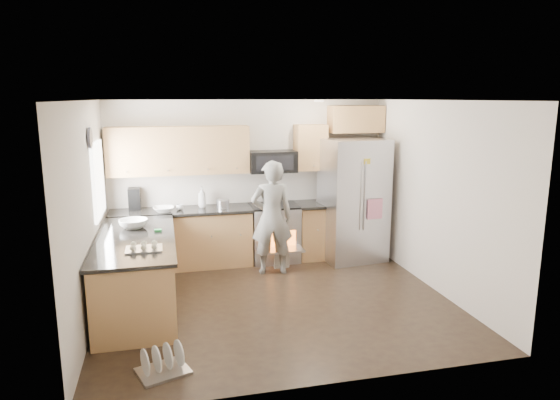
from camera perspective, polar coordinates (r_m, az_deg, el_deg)
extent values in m
plane|color=black|center=(6.70, -0.44, -11.49)|extent=(4.50, 4.50, 0.00)
cube|color=beige|center=(8.24, -3.56, 2.30)|extent=(4.50, 0.04, 2.60)
cube|color=beige|center=(4.44, 5.32, -5.88)|extent=(4.50, 0.04, 2.60)
cube|color=beige|center=(6.22, -21.12, -1.54)|extent=(0.04, 4.00, 2.60)
cube|color=beige|center=(7.14, 17.43, 0.34)|extent=(0.04, 4.00, 2.60)
cube|color=white|center=(6.16, -0.48, 11.33)|extent=(4.50, 4.00, 0.04)
cube|color=white|center=(7.15, -20.07, 2.21)|extent=(0.04, 1.00, 1.00)
cylinder|color=#F1E0C1|center=(7.46, 4.49, 11.23)|extent=(0.14, 0.14, 0.02)
cylinder|color=#474754|center=(6.53, -20.89, 6.64)|extent=(0.03, 0.26, 0.26)
cube|color=#AC7A45|center=(8.02, -11.07, -4.49)|extent=(2.15, 0.60, 0.87)
cube|color=black|center=(7.90, -11.20, -1.23)|extent=(2.19, 0.64, 0.04)
cube|color=#AC7A45|center=(8.36, 3.65, -3.63)|extent=(0.50, 0.60, 0.87)
cube|color=black|center=(8.24, 3.72, -0.49)|extent=(0.54, 0.64, 0.04)
cube|color=#AC7A45|center=(7.89, -11.47, 5.56)|extent=(2.16, 0.33, 0.74)
cube|color=#AC7A45|center=(8.23, 3.51, 6.02)|extent=(0.50, 0.33, 0.74)
cube|color=#AC7A45|center=(8.46, 8.67, 9.12)|extent=(0.90, 0.33, 0.44)
imported|color=white|center=(7.79, -13.16, -1.05)|extent=(0.32, 0.32, 0.08)
imported|color=white|center=(7.99, -8.90, 0.35)|extent=(0.13, 0.13, 0.33)
imported|color=white|center=(7.86, -11.39, -0.81)|extent=(0.11, 0.11, 0.09)
cylinder|color=#B7B7BC|center=(7.90, -6.54, -0.42)|extent=(0.20, 0.20, 0.14)
cube|color=black|center=(8.05, -16.31, 0.13)|extent=(0.18, 0.22, 0.34)
cylinder|color=#B7B7BC|center=(8.38, 4.57, 0.15)|extent=(0.11, 0.11, 0.09)
cube|color=#AC7A45|center=(6.65, -15.98, -8.15)|extent=(0.90, 2.30, 0.87)
cube|color=black|center=(6.51, -16.21, -4.24)|extent=(0.96, 2.36, 0.04)
imported|color=white|center=(6.93, -16.40, -2.62)|extent=(0.37, 0.37, 0.12)
cube|color=green|center=(6.68, -13.77, -3.40)|extent=(0.09, 0.07, 0.03)
cube|color=#B7B7BC|center=(5.92, -15.30, -5.12)|extent=(0.41, 0.31, 0.09)
cube|color=#B7B7BC|center=(8.18, -0.67, -3.85)|extent=(0.76, 0.62, 0.90)
cube|color=black|center=(8.07, -0.68, -0.66)|extent=(0.76, 0.60, 0.03)
cube|color=orange|center=(7.90, -0.17, -4.79)|extent=(0.56, 0.02, 0.34)
cube|color=#B7B7BC|center=(7.77, 0.11, -5.73)|extent=(0.70, 0.34, 0.03)
cube|color=silver|center=(7.76, 0.19, -6.79)|extent=(0.24, 0.03, 0.28)
cube|color=black|center=(8.06, -0.88, 4.42)|extent=(0.76, 0.40, 0.34)
cube|color=#B7B7BC|center=(8.20, 8.38, -0.02)|extent=(1.05, 0.86, 1.99)
cylinder|color=#B7B7BC|center=(7.81, 9.23, 0.42)|extent=(0.03, 0.03, 1.08)
cylinder|color=#B7B7BC|center=(7.84, 9.67, 0.44)|extent=(0.03, 0.03, 1.08)
cube|color=pink|center=(7.96, 10.82, -1.02)|extent=(0.26, 0.03, 0.32)
cube|color=#7B94C6|center=(7.70, 8.18, 2.74)|extent=(0.19, 0.03, 0.24)
imported|color=gray|center=(7.49, -0.94, -2.03)|extent=(0.66, 0.46, 1.73)
cube|color=#B7B7BC|center=(5.27, -13.22, -18.51)|extent=(0.57, 0.51, 0.03)
cylinder|color=white|center=(5.15, -15.16, -17.48)|extent=(0.10, 0.25, 0.26)
cylinder|color=white|center=(5.18, -13.91, -17.24)|extent=(0.10, 0.25, 0.26)
cylinder|color=white|center=(5.21, -12.68, -16.99)|extent=(0.10, 0.25, 0.26)
cylinder|color=white|center=(5.25, -11.47, -16.74)|extent=(0.10, 0.25, 0.26)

